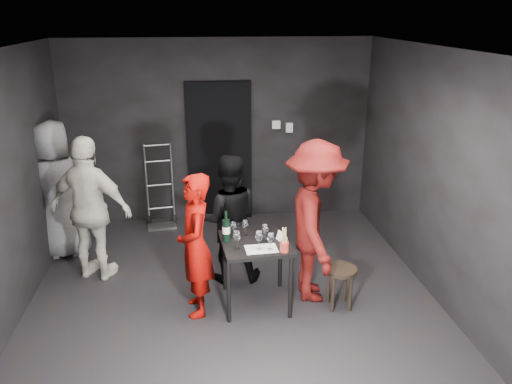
{
  "coord_description": "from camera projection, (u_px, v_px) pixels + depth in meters",
  "views": [
    {
      "loc": [
        -0.34,
        -4.76,
        3.05
      ],
      "look_at": [
        0.28,
        0.25,
        1.21
      ],
      "focal_mm": 35.0,
      "sensor_mm": 36.0,
      "label": 1
    }
  ],
  "objects": [
    {
      "name": "tasting_table",
      "position": [
        256.0,
        250.0,
        5.31
      ],
      "size": [
        0.72,
        0.72,
        0.75
      ],
      "rotation": [
        0.0,
        0.0,
        0.07
      ],
      "color": "black",
      "rests_on": "floor"
    },
    {
      "name": "wall_front",
      "position": [
        267.0,
        340.0,
        2.73
      ],
      "size": [
        4.5,
        0.04,
        2.7
      ],
      "primitive_type": "cube",
      "color": "black",
      "rests_on": "ground"
    },
    {
      "name": "floor",
      "position": [
        234.0,
        303.0,
        5.53
      ],
      "size": [
        4.5,
        5.0,
        0.02
      ],
      "primitive_type": "cube",
      "color": "black",
      "rests_on": "ground"
    },
    {
      "name": "server_red",
      "position": [
        195.0,
        244.0,
        5.12
      ],
      "size": [
        0.42,
        0.61,
        1.58
      ],
      "primitive_type": "imported",
      "rotation": [
        0.0,
        0.0,
        -1.49
      ],
      "color": "#A10803",
      "rests_on": "floor"
    },
    {
      "name": "bystander_grey",
      "position": [
        56.0,
        177.0,
        6.26
      ],
      "size": [
        1.12,
        0.71,
        2.15
      ],
      "primitive_type": "imported",
      "rotation": [
        0.0,
        0.0,
        3.28
      ],
      "color": "slate",
      "rests_on": "floor"
    },
    {
      "name": "stool",
      "position": [
        340.0,
        276.0,
        5.34
      ],
      "size": [
        0.35,
        0.35,
        0.47
      ],
      "rotation": [
        0.0,
        0.0,
        -0.07
      ],
      "color": "black",
      "rests_on": "floor"
    },
    {
      "name": "woman_black",
      "position": [
        229.0,
        217.0,
        5.78
      ],
      "size": [
        0.78,
        0.45,
        1.58
      ],
      "primitive_type": "imported",
      "rotation": [
        0.0,
        0.0,
        3.11
      ],
      "color": "black",
      "rests_on": "floor"
    },
    {
      "name": "wine_bottle",
      "position": [
        226.0,
        230.0,
        5.24
      ],
      "size": [
        0.08,
        0.08,
        0.34
      ],
      "rotation": [
        0.0,
        0.0,
        -0.16
      ],
      "color": "black",
      "rests_on": "tasting_table"
    },
    {
      "name": "doorway",
      "position": [
        220.0,
        153.0,
        7.44
      ],
      "size": [
        0.95,
        0.1,
        2.1
      ],
      "primitive_type": "cube",
      "color": "black",
      "rests_on": "ground"
    },
    {
      "name": "breadstick_cup",
      "position": [
        284.0,
        240.0,
        5.01
      ],
      "size": [
        0.09,
        0.09,
        0.28
      ],
      "rotation": [
        0.0,
        0.0,
        -0.06
      ],
      "color": "#A42F20",
      "rests_on": "tasting_table"
    },
    {
      "name": "tasting_mat",
      "position": [
        261.0,
        249.0,
        5.1
      ],
      "size": [
        0.34,
        0.24,
        0.0
      ],
      "primitive_type": "cube",
      "rotation": [
        0.0,
        0.0,
        0.05
      ],
      "color": "white",
      "rests_on": "tasting_table"
    },
    {
      "name": "reserved_card",
      "position": [
        281.0,
        237.0,
        5.26
      ],
      "size": [
        0.13,
        0.16,
        0.1
      ],
      "primitive_type": null,
      "rotation": [
        0.0,
        0.0,
        0.39
      ],
      "color": "white",
      "rests_on": "tasting_table"
    },
    {
      "name": "man_maroon",
      "position": [
        316.0,
        207.0,
        5.31
      ],
      "size": [
        0.75,
        1.44,
        2.16
      ],
      "primitive_type": "imported",
      "rotation": [
        0.0,
        0.0,
        1.5
      ],
      "color": "#500C0A",
      "rests_on": "floor"
    },
    {
      "name": "wall_right",
      "position": [
        442.0,
        180.0,
        5.32
      ],
      "size": [
        0.04,
        5.0,
        2.7
      ],
      "primitive_type": "cube",
      "color": "black",
      "rests_on": "ground"
    },
    {
      "name": "wine_glass_d",
      "position": [
        259.0,
        239.0,
        5.07
      ],
      "size": [
        0.09,
        0.09,
        0.22
      ],
      "primitive_type": null,
      "rotation": [
        0.0,
        0.0,
        -0.14
      ],
      "color": "white",
      "rests_on": "tasting_table"
    },
    {
      "name": "bystander_cream",
      "position": [
        90.0,
        198.0,
        5.74
      ],
      "size": [
        1.31,
        0.97,
        2.03
      ],
      "primitive_type": "imported",
      "rotation": [
        0.0,
        0.0,
        2.76
      ],
      "color": "white",
      "rests_on": "floor"
    },
    {
      "name": "wine_glass_a",
      "position": [
        237.0,
        239.0,
        5.09
      ],
      "size": [
        0.11,
        0.11,
        0.21
      ],
      "primitive_type": null,
      "rotation": [
        0.0,
        0.0,
        -0.43
      ],
      "color": "white",
      "rests_on": "tasting_table"
    },
    {
      "name": "wine_glass_e",
      "position": [
        270.0,
        241.0,
        5.06
      ],
      "size": [
        0.1,
        0.1,
        0.2
      ],
      "primitive_type": null,
      "rotation": [
        0.0,
        0.0,
        -0.31
      ],
      "color": "white",
      "rests_on": "tasting_table"
    },
    {
      "name": "wallbox_upper",
      "position": [
        276.0,
        125.0,
        7.41
      ],
      "size": [
        0.12,
        0.06,
        0.12
      ],
      "primitive_type": "cube",
      "color": "#B7B7B2",
      "rests_on": "wall_back"
    },
    {
      "name": "ceiling",
      "position": [
        229.0,
        51.0,
        4.6
      ],
      "size": [
        4.5,
        5.0,
        0.02
      ],
      "primitive_type": "cube",
      "color": "silver",
      "rests_on": "ground"
    },
    {
      "name": "wine_glass_b",
      "position": [
        233.0,
        229.0,
        5.34
      ],
      "size": [
        0.09,
        0.09,
        0.19
      ],
      "primitive_type": null,
      "rotation": [
        0.0,
        0.0,
        0.25
      ],
      "color": "white",
      "rests_on": "tasting_table"
    },
    {
      "name": "hand_truck",
      "position": [
        161.0,
        211.0,
        7.45
      ],
      "size": [
        0.42,
        0.35,
        1.25
      ],
      "rotation": [
        0.0,
        0.0,
        0.13
      ],
      "color": "#B2B2B7",
      "rests_on": "floor"
    },
    {
      "name": "wallbox_lower",
      "position": [
        289.0,
        127.0,
        7.45
      ],
      "size": [
        0.1,
        0.06,
        0.14
      ],
      "primitive_type": "cube",
      "color": "#B7B7B2",
      "rests_on": "wall_back"
    },
    {
      "name": "wine_glass_f",
      "position": [
        265.0,
        232.0,
        5.25
      ],
      "size": [
        0.09,
        0.09,
        0.2
      ],
      "primitive_type": null,
      "rotation": [
        0.0,
        0.0,
        0.3
      ],
      "color": "white",
      "rests_on": "tasting_table"
    },
    {
      "name": "wall_back",
      "position": [
        219.0,
        132.0,
        7.39
      ],
      "size": [
        4.5,
        0.04,
        2.7
      ],
      "primitive_type": "cube",
      "color": "black",
      "rests_on": "ground"
    },
    {
      "name": "wine_glass_c",
      "position": [
        245.0,
        227.0,
        5.39
      ],
      "size": [
        0.09,
        0.09,
        0.19
      ],
      "primitive_type": null,
      "rotation": [
        0.0,
        0.0,
        0.28
      ],
      "color": "white",
      "rests_on": "tasting_table"
    }
  ]
}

